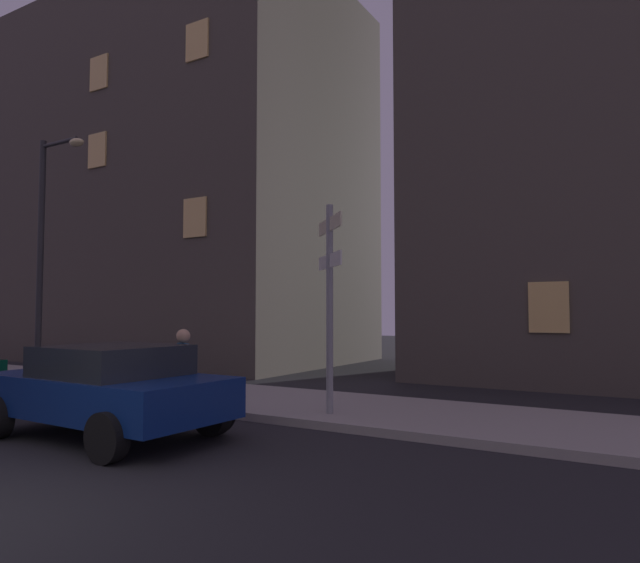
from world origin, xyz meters
The scene contains 7 objects.
sidewalk_kerb centered at (0.00, 7.03, 0.07)m, with size 40.00×3.15×0.14m, color #9E9991.
signpost centered at (0.76, 6.17, 2.27)m, with size 1.02×1.02×3.63m.
street_lamp centered at (-7.77, 6.41, 3.81)m, with size 1.66×0.28×6.21m.
car_far_oncoming centered at (-1.51, 3.37, 0.74)m, with size 4.05×2.19×1.38m.
cyclist centered at (-0.87, 4.35, 0.75)m, with size 1.81×0.38×1.61m.
building_left_block centered at (-10.87, 14.52, 7.00)m, with size 13.77×8.50×14.00m.
building_right_block centered at (4.78, 15.06, 8.69)m, with size 10.44×6.56×17.38m.
Camera 1 is at (5.64, -2.38, 1.88)m, focal length 31.74 mm.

